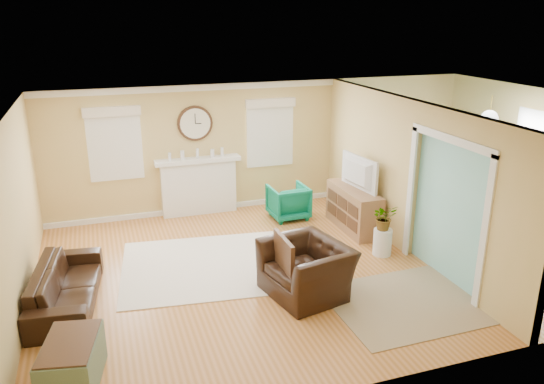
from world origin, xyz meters
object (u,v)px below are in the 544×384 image
object	(u,v)px
eames_chair	(306,269)
green_chair	(288,202)
sofa	(66,286)
dining_table	(476,226)
credenza	(354,209)

from	to	relation	value
eames_chair	green_chair	xyz separation A→B (m)	(0.81, 2.94, -0.05)
sofa	green_chair	xyz separation A→B (m)	(4.11, 2.15, 0.04)
green_chair	dining_table	world-z (taller)	green_chair
green_chair	dining_table	xyz separation A→B (m)	(2.77, -2.18, -0.04)
credenza	dining_table	xyz separation A→B (m)	(1.80, -1.25, -0.11)
sofa	dining_table	world-z (taller)	dining_table
eames_chair	dining_table	xyz separation A→B (m)	(3.58, 0.76, -0.09)
sofa	green_chair	distance (m)	4.64
dining_table	green_chair	bearing A→B (deg)	38.70
sofa	dining_table	xyz separation A→B (m)	(6.88, -0.02, 0.00)
sofa	credenza	bearing A→B (deg)	-69.36
dining_table	eames_chair	bearing A→B (deg)	88.88
sofa	credenza	xyz separation A→B (m)	(5.08, 1.23, 0.11)
green_chair	dining_table	distance (m)	3.52
green_chair	sofa	bearing A→B (deg)	25.81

